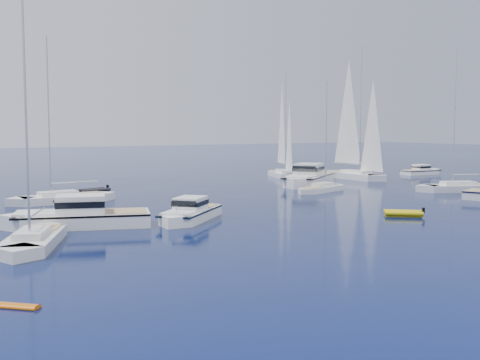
{
  "coord_description": "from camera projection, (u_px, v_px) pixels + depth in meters",
  "views": [
    {
      "loc": [
        -25.33,
        -23.54,
        7.2
      ],
      "look_at": [
        4.47,
        24.22,
        2.2
      ],
      "focal_mm": 43.83,
      "sensor_mm": 36.0,
      "label": 1
    }
  ],
  "objects": [
    {
      "name": "sailboat_sails_r",
      "position": [
        353.0,
        179.0,
        83.57
      ],
      "size": [
        3.74,
        13.37,
        19.55
      ],
      "primitive_type": null,
      "rotation": [
        0.0,
        0.0,
        3.16
      ],
      "color": "white",
      "rests_on": "ground"
    },
    {
      "name": "motor_cruiser_centre",
      "position": [
        78.0,
        227.0,
        42.67
      ],
      "size": [
        11.94,
        7.07,
        3.0
      ],
      "primitive_type": null,
      "rotation": [
        0.0,
        0.0,
        1.23
      ],
      "color": "white",
      "rests_on": "ground"
    },
    {
      "name": "sailboat_centre",
      "position": [
        321.0,
        192.0,
        66.59
      ],
      "size": [
        9.14,
        5.07,
        13.04
      ],
      "primitive_type": null,
      "rotation": [
        0.0,
        0.0,
        5.04
      ],
      "color": "white",
      "rests_on": "ground"
    },
    {
      "name": "sailboat_sails_far",
      "position": [
        283.0,
        177.0,
        86.55
      ],
      "size": [
        6.33,
        11.06,
        15.81
      ],
      "primitive_type": null,
      "rotation": [
        0.0,
        0.0,
        2.79
      ],
      "color": "white",
      "rests_on": "ground"
    },
    {
      "name": "sailboat_mid_r",
      "position": [
        462.0,
        191.0,
        66.74
      ],
      "size": [
        11.68,
        7.66,
        16.93
      ],
      "primitive_type": null,
      "rotation": [
        0.0,
        0.0,
        1.13
      ],
      "color": "silver",
      "rests_on": "ground"
    },
    {
      "name": "sailboat_mid_l",
      "position": [
        63.0,
        203.0,
        56.71
      ],
      "size": [
        11.27,
        3.32,
        16.42
      ],
      "primitive_type": null,
      "rotation": [
        0.0,
        0.0,
        1.61
      ],
      "color": "white",
      "rests_on": "ground"
    },
    {
      "name": "sailboat_fore",
      "position": [
        34.0,
        246.0,
        35.83
      ],
      "size": [
        6.91,
        10.78,
        15.57
      ],
      "primitive_type": null,
      "rotation": [
        0.0,
        0.0,
        2.71
      ],
      "color": "silver",
      "rests_on": "ground"
    },
    {
      "name": "kayak_orange",
      "position": [
        7.0,
        307.0,
        23.63
      ],
      "size": [
        2.34,
        2.33,
        0.3
      ],
      "primitive_type": null,
      "rotation": [
        0.0,
        0.0,
        0.79
      ],
      "color": "#C15A09",
      "rests_on": "ground"
    },
    {
      "name": "motor_cruiser_left",
      "position": [
        190.0,
        220.0,
        45.72
      ],
      "size": [
        8.45,
        7.99,
        2.34
      ],
      "primitive_type": null,
      "rotation": [
        0.0,
        0.0,
        2.3
      ],
      "color": "white",
      "rests_on": "ground"
    },
    {
      "name": "ground",
      "position": [
        396.0,
        253.0,
        33.88
      ],
      "size": [
        400.0,
        400.0,
        0.0
      ],
      "primitive_type": "plane",
      "color": "#091755",
      "rests_on": "ground"
    },
    {
      "name": "motor_cruiser_distant",
      "position": [
        308.0,
        185.0,
        74.42
      ],
      "size": [
        13.05,
        11.04,
        3.47
      ],
      "primitive_type": null,
      "rotation": [
        0.0,
        0.0,
        2.2
      ],
      "color": "silver",
      "rests_on": "ground"
    },
    {
      "name": "tender_grey_far",
      "position": [
        95.0,
        192.0,
        65.71
      ],
      "size": [
        3.78,
        2.73,
        0.95
      ],
      "primitive_type": null,
      "rotation": [
        0.0,
        0.0,
        1.84
      ],
      "color": "black",
      "rests_on": "ground"
    },
    {
      "name": "motor_cruiser_far_r",
      "position": [
        422.0,
        175.0,
        91.0
      ],
      "size": [
        7.84,
        2.83,
        2.02
      ],
      "primitive_type": null,
      "rotation": [
        0.0,
        0.0,
        4.65
      ],
      "color": "white",
      "rests_on": "ground"
    },
    {
      "name": "tender_yellow",
      "position": [
        403.0,
        216.0,
        47.95
      ],
      "size": [
        3.57,
        3.44,
        0.95
      ],
      "primitive_type": null,
      "rotation": [
        0.0,
        0.0,
        0.86
      ],
      "color": "#C5B10B",
      "rests_on": "ground"
    }
  ]
}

